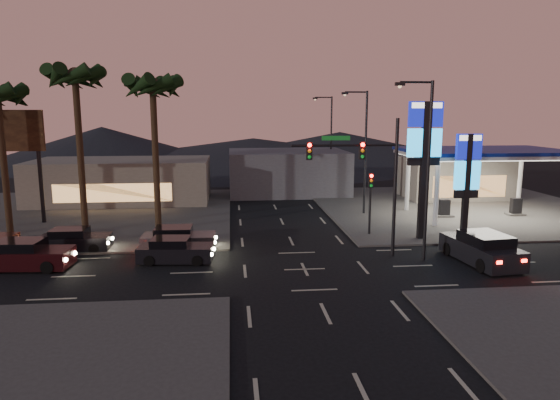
{
  "coord_description": "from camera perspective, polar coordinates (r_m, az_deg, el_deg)",
  "views": [
    {
      "loc": [
        -3.84,
        -25.46,
        8.29
      ],
      "look_at": [
        -0.88,
        4.57,
        3.0
      ],
      "focal_mm": 32.0,
      "sensor_mm": 36.0,
      "label": 1
    }
  ],
  "objects": [
    {
      "name": "pylon_sign_short",
      "position": [
        33.63,
        20.62,
        3.1
      ],
      "size": [
        1.6,
        0.35,
        7.0
      ],
      "color": "black",
      "rests_on": "ground"
    },
    {
      "name": "hill_center",
      "position": [
        85.78,
        -3.07,
        5.73
      ],
      "size": [
        60.0,
        60.0,
        4.0
      ],
      "primitive_type": "cone",
      "color": "black",
      "rests_on": "ground"
    },
    {
      "name": "gas_station",
      "position": [
        42.51,
        22.29,
        4.88
      ],
      "size": [
        12.2,
        8.2,
        5.47
      ],
      "color": "silver",
      "rests_on": "ground"
    },
    {
      "name": "convenience_store",
      "position": [
        51.72,
        19.41,
        2.4
      ],
      "size": [
        10.0,
        6.0,
        4.0
      ],
      "primitive_type": "cube",
      "color": "#726B5B",
      "rests_on": "ground"
    },
    {
      "name": "streetlight_near",
      "position": [
        28.63,
        16.24,
        4.39
      ],
      "size": [
        2.14,
        0.25,
        10.0
      ],
      "color": "black",
      "rests_on": "ground"
    },
    {
      "name": "corner_lot_nw",
      "position": [
        43.98,
        -21.58,
        -1.54
      ],
      "size": [
        24.0,
        24.0,
        0.12
      ],
      "primitive_type": "cube",
      "color": "#47443F",
      "rests_on": "ground"
    },
    {
      "name": "hill_right",
      "position": [
        87.7,
        6.82,
        6.1
      ],
      "size": [
        50.0,
        50.0,
        5.0
      ],
      "primitive_type": "cone",
      "color": "black",
      "rests_on": "ground"
    },
    {
      "name": "palm_b",
      "position": [
        36.44,
        -22.32,
        11.86
      ],
      "size": [
        4.41,
        4.41,
        11.46
      ],
      "color": "black",
      "rests_on": "ground"
    },
    {
      "name": "palm_a",
      "position": [
        35.36,
        -14.32,
        11.49
      ],
      "size": [
        4.41,
        4.41,
        10.86
      ],
      "color": "black",
      "rests_on": "ground"
    },
    {
      "name": "ground",
      "position": [
        27.05,
        2.83,
        -7.92
      ],
      "size": [
        140.0,
        140.0,
        0.0
      ],
      "primitive_type": "plane",
      "color": "black",
      "rests_on": "ground"
    },
    {
      "name": "building_far_mid",
      "position": [
        52.15,
        0.83,
        3.24
      ],
      "size": [
        12.0,
        9.0,
        4.4
      ],
      "primitive_type": "cube",
      "color": "#4C4C51",
      "rests_on": "ground"
    },
    {
      "name": "car_lane_b_front",
      "position": [
        31.06,
        -11.61,
        -4.44
      ],
      "size": [
        4.57,
        2.01,
        1.47
      ],
      "color": "#515153",
      "rests_on": "ground"
    },
    {
      "name": "car_lane_a_front",
      "position": [
        28.79,
        -11.94,
        -5.69
      ],
      "size": [
        4.35,
        2.09,
        1.38
      ],
      "color": "black",
      "rests_on": "ground"
    },
    {
      "name": "streetlight_mid",
      "position": [
        40.95,
        9.48,
        6.21
      ],
      "size": [
        2.14,
        0.25,
        10.0
      ],
      "color": "black",
      "rests_on": "ground"
    },
    {
      "name": "car_lane_b_mid",
      "position": [
        32.84,
        -22.5,
        -4.29
      ],
      "size": [
        4.29,
        1.84,
        1.39
      ],
      "color": "black",
      "rests_on": "ground"
    },
    {
      "name": "traffic_signal_mast",
      "position": [
        28.64,
        9.8,
        3.66
      ],
      "size": [
        6.1,
        0.39,
        8.0
      ],
      "color": "black",
      "rests_on": "ground"
    },
    {
      "name": "car_lane_a_mid",
      "position": [
        30.25,
        -27.13,
        -5.66
      ],
      "size": [
        4.91,
        2.32,
        1.56
      ],
      "color": "black",
      "rests_on": "ground"
    },
    {
      "name": "billboard",
      "position": [
        41.96,
        -29.2,
        6.02
      ],
      "size": [
        6.0,
        0.3,
        8.5
      ],
      "color": "black",
      "rests_on": "ground"
    },
    {
      "name": "building_far_west",
      "position": [
        48.94,
        -17.58,
        2.1
      ],
      "size": [
        16.0,
        8.0,
        4.0
      ],
      "primitive_type": "cube",
      "color": "#726B5B",
      "rests_on": "ground"
    },
    {
      "name": "corner_lot_ne",
      "position": [
        46.69,
        19.61,
        -0.79
      ],
      "size": [
        24.0,
        24.0,
        0.12
      ],
      "primitive_type": "cube",
      "color": "#47443F",
      "rests_on": "ground"
    },
    {
      "name": "suv_station",
      "position": [
        30.09,
        22.08,
        -5.19
      ],
      "size": [
        2.77,
        5.46,
        1.75
      ],
      "color": "black",
      "rests_on": "ground"
    },
    {
      "name": "streetlight_far",
      "position": [
        54.57,
        5.65,
        7.2
      ],
      "size": [
        2.14,
        0.25,
        10.0
      ],
      "color": "black",
      "rests_on": "ground"
    },
    {
      "name": "pedestal_signal",
      "position": [
        34.18,
        10.3,
        0.75
      ],
      "size": [
        0.32,
        0.39,
        4.3
      ],
      "color": "black",
      "rests_on": "ground"
    },
    {
      "name": "hill_left",
      "position": [
        88.2,
        -19.62,
        5.94
      ],
      "size": [
        40.0,
        40.0,
        6.0
      ],
      "primitive_type": "cone",
      "color": "black",
      "rests_on": "ground"
    },
    {
      "name": "pylon_sign_tall",
      "position": [
        33.38,
        16.17,
        6.3
      ],
      "size": [
        2.2,
        0.35,
        9.0
      ],
      "color": "black",
      "rests_on": "ground"
    }
  ]
}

